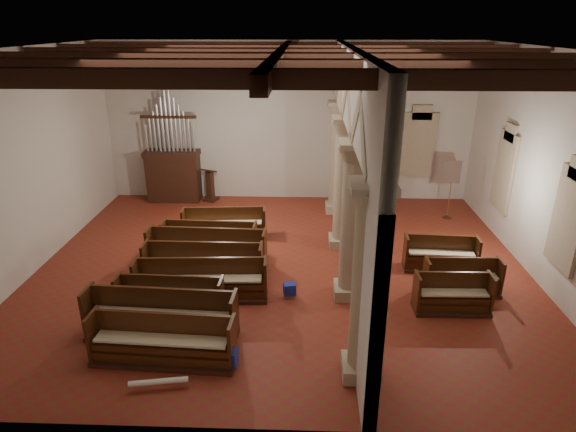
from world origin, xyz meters
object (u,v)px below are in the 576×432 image
(lectern, at_px, (210,187))
(processional_banner, at_px, (450,197))
(nave_pew_0, at_px, (163,347))
(pipe_organ, at_px, (173,167))
(aisle_pew_0, at_px, (452,299))

(lectern, xyz_separation_m, processional_banner, (8.89, -1.52, 0.23))
(lectern, height_order, nave_pew_0, lectern)
(pipe_organ, xyz_separation_m, processional_banner, (10.30, -1.54, -0.58))
(lectern, relative_size, nave_pew_0, 0.45)
(pipe_organ, height_order, processional_banner, pipe_organ)
(processional_banner, bearing_deg, aisle_pew_0, -96.86)
(pipe_organ, height_order, aisle_pew_0, pipe_organ)
(lectern, bearing_deg, processional_banner, 12.32)
(pipe_organ, bearing_deg, nave_pew_0, -77.08)
(pipe_organ, bearing_deg, aisle_pew_0, -41.02)
(aisle_pew_0, bearing_deg, lectern, 133.11)
(lectern, distance_m, aisle_pew_0, 10.58)
(processional_banner, height_order, nave_pew_0, processional_banner)
(lectern, xyz_separation_m, aisle_pew_0, (7.34, -7.61, -0.23))
(lectern, xyz_separation_m, nave_pew_0, (0.82, -9.74, -0.21))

